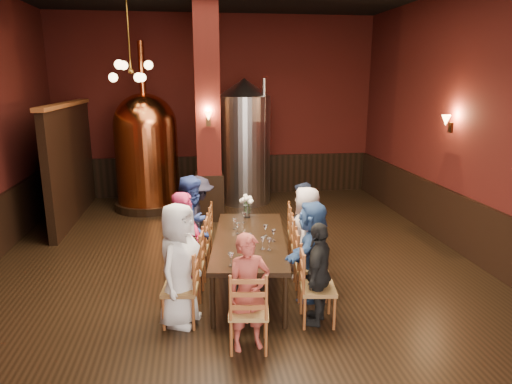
{
  "coord_description": "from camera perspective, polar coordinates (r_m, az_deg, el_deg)",
  "views": [
    {
      "loc": [
        -0.6,
        -6.74,
        2.98
      ],
      "look_at": [
        0.35,
        0.2,
        1.22
      ],
      "focal_mm": 32.0,
      "sensor_mm": 36.0,
      "label": 1
    }
  ],
  "objects": [
    {
      "name": "wine_glass_4",
      "position": [
        6.08,
        1.65,
        -6.54
      ],
      "size": [
        0.07,
        0.07,
        0.17
      ],
      "primitive_type": null,
      "color": "white",
      "rests_on": "dining_table"
    },
    {
      "name": "person_8",
      "position": [
        5.15,
        -0.93,
        -12.44
      ],
      "size": [
        0.55,
        0.41,
        1.35
      ],
      "primitive_type": "imported",
      "rotation": [
        0.0,
        0.0,
        6.47
      ],
      "color": "#9F3F35",
      "rests_on": "ground"
    },
    {
      "name": "person_4",
      "position": [
        5.71,
        7.81,
        -10.05
      ],
      "size": [
        0.65,
        0.82,
        1.31
      ],
      "primitive_type": "imported",
      "rotation": [
        0.0,
        0.0,
        4.21
      ],
      "color": "black",
      "rests_on": "ground"
    },
    {
      "name": "wine_glass_2",
      "position": [
        5.59,
        -3.16,
        -8.43
      ],
      "size": [
        0.07,
        0.07,
        0.17
      ],
      "primitive_type": null,
      "color": "white",
      "rests_on": "dining_table"
    },
    {
      "name": "person_5",
      "position": [
        6.31,
        6.98,
        -7.22
      ],
      "size": [
        0.99,
        1.33,
        1.39
      ],
      "primitive_type": "imported",
      "rotation": [
        0.0,
        0.0,
        4.2
      ],
      "color": "navy",
      "rests_on": "ground"
    },
    {
      "name": "wine_glass_8",
      "position": [
        6.6,
        1.19,
        -4.85
      ],
      "size": [
        0.07,
        0.07,
        0.17
      ],
      "primitive_type": null,
      "color": "white",
      "rests_on": "dining_table"
    },
    {
      "name": "wine_glass_7",
      "position": [
        6.9,
        -2.71,
        -3.99
      ],
      "size": [
        0.07,
        0.07,
        0.17
      ],
      "primitive_type": null,
      "color": "white",
      "rests_on": "dining_table"
    },
    {
      "name": "wine_glass_3",
      "position": [
        6.24,
        -0.85,
        -5.99
      ],
      "size": [
        0.07,
        0.07,
        0.17
      ],
      "primitive_type": null,
      "color": "white",
      "rests_on": "dining_table"
    },
    {
      "name": "wine_glass_1",
      "position": [
        6.4,
        2.2,
        -5.46
      ],
      "size": [
        0.07,
        0.07,
        0.17
      ],
      "primitive_type": null,
      "color": "white",
      "rests_on": "dining_table"
    },
    {
      "name": "chair_3",
      "position": [
        7.64,
        -7.16,
        -5.25
      ],
      "size": [
        0.52,
        0.52,
        0.92
      ],
      "primitive_type": null,
      "rotation": [
        0.0,
        0.0,
        -1.7
      ],
      "color": "brown",
      "rests_on": "ground"
    },
    {
      "name": "person_1",
      "position": [
        6.3,
        -8.64,
        -6.71
      ],
      "size": [
        0.55,
        0.65,
        1.51
      ],
      "primitive_type": "imported",
      "rotation": [
        0.0,
        0.0,
        1.17
      ],
      "color": "#A81C44",
      "rests_on": "ground"
    },
    {
      "name": "wainscot_right",
      "position": [
        8.5,
        25.15,
        -4.21
      ],
      "size": [
        0.08,
        9.9,
        1.0
      ],
      "primitive_type": "cube",
      "color": "black",
      "rests_on": "ground"
    },
    {
      "name": "chair_6",
      "position": [
        7.0,
        6.25,
        -7.05
      ],
      "size": [
        0.52,
        0.52,
        0.92
      ],
      "primitive_type": null,
      "rotation": [
        0.0,
        0.0,
        1.44
      ],
      "color": "brown",
      "rests_on": "ground"
    },
    {
      "name": "chair_8",
      "position": [
        5.25,
        -0.92,
        -14.56
      ],
      "size": [
        0.52,
        0.52,
        0.92
      ],
      "primitive_type": null,
      "rotation": [
        0.0,
        0.0,
        3.01
      ],
      "color": "brown",
      "rests_on": "ground"
    },
    {
      "name": "rose_vase",
      "position": [
        7.42,
        -1.14,
        -1.32
      ],
      "size": [
        0.23,
        0.23,
        0.39
      ],
      "color": "white",
      "rests_on": "dining_table"
    },
    {
      "name": "partition",
      "position": [
        10.42,
        -22.14,
        3.25
      ],
      "size": [
        0.22,
        3.5,
        2.4
      ],
      "primitive_type": "cube",
      "color": "black",
      "rests_on": "ground"
    },
    {
      "name": "dining_table",
      "position": [
        6.57,
        -0.8,
        -6.3
      ],
      "size": [
        1.3,
        2.51,
        0.75
      ],
      "rotation": [
        0.0,
        0.0,
        -0.13
      ],
      "color": "black",
      "rests_on": "ground"
    },
    {
      "name": "sconce_wall",
      "position": [
        8.81,
        23.19,
        7.93
      ],
      "size": [
        0.2,
        0.2,
        0.36
      ],
      "primitive_type": null,
      "rotation": [
        0.0,
        0.0,
        1.57
      ],
      "color": "black",
      "rests_on": "room"
    },
    {
      "name": "sconce_column",
      "position": [
        9.27,
        -5.98,
        9.23
      ],
      "size": [
        0.2,
        0.2,
        0.36
      ],
      "primitive_type": null,
      "rotation": [
        0.0,
        0.0,
        3.14
      ],
      "color": "black",
      "rests_on": "column"
    },
    {
      "name": "steel_vessel",
      "position": [
        10.97,
        -1.43,
        6.28
      ],
      "size": [
        1.61,
        1.61,
        2.97
      ],
      "rotation": [
        0.0,
        0.0,
        0.4
      ],
      "color": "#B2B2B7",
      "rests_on": "ground"
    },
    {
      "name": "wainscot_back",
      "position": [
        11.97,
        -4.75,
        2.12
      ],
      "size": [
        7.9,
        0.08,
        1.0
      ],
      "primitive_type": "cube",
      "color": "black",
      "rests_on": "ground"
    },
    {
      "name": "person_3",
      "position": [
        7.56,
        -7.22,
        -3.4
      ],
      "size": [
        0.55,
        0.94,
        1.44
      ],
      "primitive_type": "imported",
      "rotation": [
        0.0,
        0.0,
        1.59
      ],
      "color": "black",
      "rests_on": "ground"
    },
    {
      "name": "wine_glass_5",
      "position": [
        6.69,
        -2.3,
        -4.58
      ],
      "size": [
        0.07,
        0.07,
        0.17
      ],
      "primitive_type": null,
      "color": "white",
      "rests_on": "dining_table"
    },
    {
      "name": "chair_1",
      "position": [
        6.41,
        -8.54,
        -9.18
      ],
      "size": [
        0.52,
        0.52,
        0.92
      ],
      "primitive_type": null,
      "rotation": [
        0.0,
        0.0,
        -1.7
      ],
      "color": "brown",
      "rests_on": "ground"
    },
    {
      "name": "person_7",
      "position": [
        7.56,
        5.72,
        -3.78
      ],
      "size": [
        0.56,
        0.72,
        1.33
      ],
      "primitive_type": "imported",
      "rotation": [
        0.0,
        0.0,
        4.28
      ],
      "color": "#1A2034",
      "rests_on": "ground"
    },
    {
      "name": "chair_7",
      "position": [
        7.63,
        5.68,
        -5.24
      ],
      "size": [
        0.52,
        0.52,
        0.92
      ],
      "primitive_type": null,
      "rotation": [
        0.0,
        0.0,
        1.44
      ],
      "color": "brown",
      "rests_on": "ground"
    },
    {
      "name": "chair_2",
      "position": [
        7.01,
        -7.79,
        -7.06
      ],
      "size": [
        0.52,
        0.52,
        0.92
      ],
      "primitive_type": null,
      "rotation": [
        0.0,
        0.0,
        -1.7
      ],
      "color": "brown",
      "rests_on": "ground"
    },
    {
      "name": "column",
      "position": [
        9.57,
        -6.06,
        9.68
      ],
      "size": [
        0.58,
        0.58,
        4.5
      ],
      "primitive_type": "cube",
      "color": "#42110E",
      "rests_on": "ground"
    },
    {
      "name": "room",
      "position": [
        6.8,
        -2.71,
        7.96
      ],
      "size": [
        10.0,
        10.02,
        4.5
      ],
      "color": "black",
      "rests_on": "ground"
    },
    {
      "name": "person_2",
      "position": [
        6.9,
        -7.88,
        -4.45
      ],
      "size": [
        0.66,
        0.86,
        1.59
      ],
      "primitive_type": "imported",
      "rotation": [
        0.0,
        0.0,
        1.16
      ],
      "color": "navy",
      "rests_on": "ground"
    },
    {
      "name": "person_0",
      "position": [
        5.68,
        -9.6,
        -8.94
      ],
      "size": [
        0.77,
        0.89,
        1.55
      ],
      "primitive_type": "imported",
      "rotation": [
        0.0,
        0.0,
        1.13
      ],
      "color": "white",
      "rests_on": "ground"
    },
    {
      "name": "chair_5",
      "position": [
        6.4,
        6.92,
        -9.18
      ],
      "size": [
        0.52,
        0.52,
        0.92
      ],
      "primitive_type": null,
      "rotation": [
        0.0,
        0.0,
        1.44
      ],
      "color": "brown",
      "rests_on": "ground"
    },
    {
      "name": "pendant_cluster",
      "position": [
        9.71,
        -15.38,
        14.35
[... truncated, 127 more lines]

